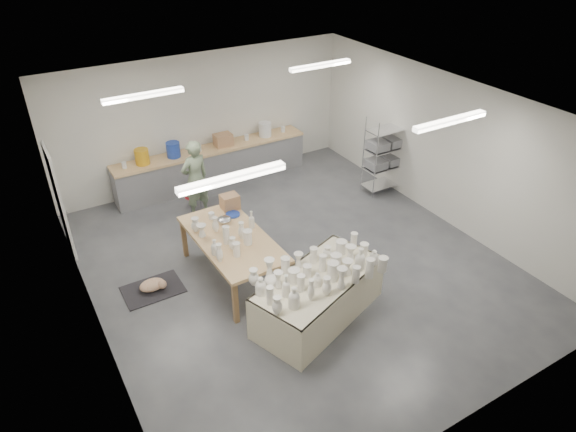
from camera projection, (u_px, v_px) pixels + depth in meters
room at (287, 163)px, 8.48m from camera, size 8.00×8.02×3.00m
back_counter at (213, 165)px, 11.98m from camera, size 4.60×0.60×1.24m
wire_shelf at (384, 154)px, 11.47m from camera, size 0.88×0.48×1.80m
drying_table at (318, 294)px, 8.12m from camera, size 2.45×1.80×1.16m
work_table at (230, 235)px, 8.84m from camera, size 1.17×2.27×1.18m
rug at (153, 289)px, 8.89m from camera, size 1.00×0.70×0.02m
cat at (153, 285)px, 8.83m from camera, size 0.45×0.33×0.19m
potter at (195, 179)px, 10.59m from camera, size 0.69×0.52×1.70m
red_stool at (193, 196)px, 11.07m from camera, size 0.44×0.44×0.35m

